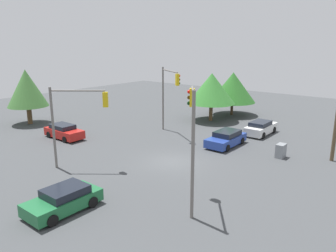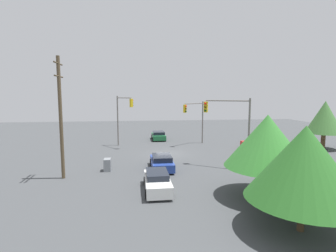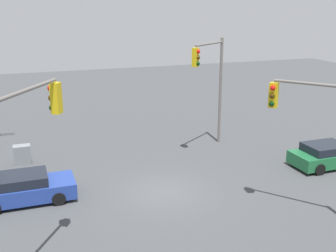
{
  "view_description": "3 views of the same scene",
  "coord_description": "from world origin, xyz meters",
  "px_view_note": "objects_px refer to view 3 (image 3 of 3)",
  "views": [
    {
      "loc": [
        -18.72,
        -14.65,
        8.86
      ],
      "look_at": [
        -0.47,
        -0.02,
        2.93
      ],
      "focal_mm": 35.0,
      "sensor_mm": 36.0,
      "label": 1
    },
    {
      "loc": [
        29.81,
        -3.64,
        6.82
      ],
      "look_at": [
        -0.59,
        0.2,
        3.19
      ],
      "focal_mm": 28.0,
      "sensor_mm": 36.0,
      "label": 2
    },
    {
      "loc": [
        6.1,
        17.46,
        8.72
      ],
      "look_at": [
        -0.28,
        -0.12,
        3.25
      ],
      "focal_mm": 45.0,
      "sensor_mm": 36.0,
      "label": 3
    }
  ],
  "objects_px": {
    "sedan_blue": "(24,188)",
    "electrical_cabinet": "(22,155)",
    "traffic_signal_main": "(212,76)",
    "traffic_signal_cross": "(326,125)",
    "sedan_green": "(327,155)",
    "traffic_signal_aux": "(19,156)"
  },
  "relations": [
    {
      "from": "traffic_signal_main",
      "to": "traffic_signal_aux",
      "type": "height_order",
      "value": "traffic_signal_main"
    },
    {
      "from": "sedan_blue",
      "to": "sedan_green",
      "type": "relative_size",
      "value": 1.08
    },
    {
      "from": "sedan_green",
      "to": "traffic_signal_cross",
      "type": "relative_size",
      "value": 0.68
    },
    {
      "from": "traffic_signal_main",
      "to": "traffic_signal_cross",
      "type": "relative_size",
      "value": 1.13
    },
    {
      "from": "traffic_signal_main",
      "to": "traffic_signal_aux",
      "type": "xyz_separation_m",
      "value": [
        11.17,
        10.54,
        -0.05
      ]
    },
    {
      "from": "traffic_signal_aux",
      "to": "traffic_signal_cross",
      "type": "bearing_deg",
      "value": -54.31
    },
    {
      "from": "sedan_blue",
      "to": "electrical_cabinet",
      "type": "height_order",
      "value": "sedan_blue"
    },
    {
      "from": "electrical_cabinet",
      "to": "sedan_blue",
      "type": "bearing_deg",
      "value": 89.65
    },
    {
      "from": "sedan_green",
      "to": "traffic_signal_cross",
      "type": "bearing_deg",
      "value": -43.15
    },
    {
      "from": "traffic_signal_main",
      "to": "traffic_signal_cross",
      "type": "xyz_separation_m",
      "value": [
        -0.32,
        9.82,
        -0.46
      ]
    },
    {
      "from": "traffic_signal_aux",
      "to": "electrical_cabinet",
      "type": "relative_size",
      "value": 5.94
    },
    {
      "from": "sedan_green",
      "to": "traffic_signal_aux",
      "type": "xyz_separation_m",
      "value": [
        15.9,
        5.43,
        3.86
      ]
    },
    {
      "from": "sedan_blue",
      "to": "traffic_signal_aux",
      "type": "xyz_separation_m",
      "value": [
        -0.0,
        6.56,
        3.85
      ]
    },
    {
      "from": "sedan_blue",
      "to": "traffic_signal_aux",
      "type": "height_order",
      "value": "traffic_signal_aux"
    },
    {
      "from": "traffic_signal_cross",
      "to": "traffic_signal_aux",
      "type": "xyz_separation_m",
      "value": [
        11.48,
        0.72,
        0.42
      ]
    },
    {
      "from": "traffic_signal_cross",
      "to": "sedan_green",
      "type": "bearing_deg",
      "value": -81.16
    },
    {
      "from": "sedan_green",
      "to": "traffic_signal_aux",
      "type": "bearing_deg",
      "value": -71.15
    },
    {
      "from": "sedan_blue",
      "to": "traffic_signal_aux",
      "type": "bearing_deg",
      "value": 0.02
    },
    {
      "from": "sedan_green",
      "to": "traffic_signal_aux",
      "type": "height_order",
      "value": "traffic_signal_aux"
    },
    {
      "from": "traffic_signal_main",
      "to": "electrical_cabinet",
      "type": "height_order",
      "value": "traffic_signal_main"
    },
    {
      "from": "sedan_blue",
      "to": "traffic_signal_cross",
      "type": "distance_m",
      "value": 13.34
    },
    {
      "from": "sedan_green",
      "to": "electrical_cabinet",
      "type": "distance_m",
      "value": 16.99
    }
  ]
}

